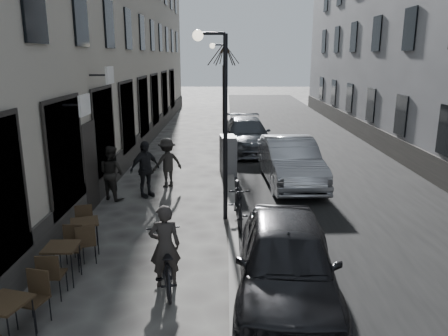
{
  "coord_description": "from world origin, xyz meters",
  "views": [
    {
      "loc": [
        0.01,
        -5.55,
        4.45
      ],
      "look_at": [
        -0.03,
        4.74,
        1.8
      ],
      "focal_mm": 35.0,
      "sensor_mm": 36.0,
      "label": 1
    }
  ],
  "objects_px": {
    "utility_cabinet": "(228,155)",
    "car_near": "(287,260)",
    "tree_near": "(224,52)",
    "bistro_set_a": "(7,319)",
    "car_mid": "(290,161)",
    "streetlamp_far": "(222,81)",
    "car_far": "(246,135)",
    "bicycle": "(165,261)",
    "streetlamp_near": "(219,106)",
    "bistro_set_b": "(63,260)",
    "pedestrian_far": "(145,169)",
    "moped": "(238,204)",
    "tree_far": "(224,53)",
    "bistro_set_c": "(85,233)",
    "pedestrian_mid": "(167,163)",
    "pedestrian_near": "(111,173)"
  },
  "relations": [
    {
      "from": "utility_cabinet",
      "to": "car_near",
      "type": "distance_m",
      "value": 8.98
    },
    {
      "from": "tree_near",
      "to": "bistro_set_a",
      "type": "xyz_separation_m",
      "value": [
        -3.29,
        -20.58,
        -4.18
      ]
    },
    {
      "from": "tree_near",
      "to": "car_near",
      "type": "height_order",
      "value": "tree_near"
    },
    {
      "from": "car_mid",
      "to": "streetlamp_far",
      "type": "bearing_deg",
      "value": 102.9
    },
    {
      "from": "utility_cabinet",
      "to": "car_far",
      "type": "xyz_separation_m",
      "value": [
        0.9,
        4.37,
        0.02
      ]
    },
    {
      "from": "streetlamp_far",
      "to": "car_far",
      "type": "height_order",
      "value": "streetlamp_far"
    },
    {
      "from": "bistro_set_a",
      "to": "bicycle",
      "type": "height_order",
      "value": "bicycle"
    },
    {
      "from": "bicycle",
      "to": "car_far",
      "type": "bearing_deg",
      "value": -111.05
    },
    {
      "from": "streetlamp_near",
      "to": "bistro_set_a",
      "type": "xyz_separation_m",
      "value": [
        -3.22,
        -5.58,
        -2.68
      ]
    },
    {
      "from": "tree_near",
      "to": "car_near",
      "type": "relative_size",
      "value": 1.26
    },
    {
      "from": "streetlamp_near",
      "to": "bistro_set_b",
      "type": "xyz_separation_m",
      "value": [
        -3.1,
        -3.54,
        -2.68
      ]
    },
    {
      "from": "pedestrian_far",
      "to": "car_far",
      "type": "bearing_deg",
      "value": 19.5
    },
    {
      "from": "car_near",
      "to": "moped",
      "type": "bearing_deg",
      "value": 106.9
    },
    {
      "from": "bicycle",
      "to": "car_near",
      "type": "relative_size",
      "value": 0.43
    },
    {
      "from": "car_far",
      "to": "tree_near",
      "type": "bearing_deg",
      "value": 97.42
    },
    {
      "from": "car_near",
      "to": "car_mid",
      "type": "height_order",
      "value": "car_mid"
    },
    {
      "from": "tree_far",
      "to": "bistro_set_c",
      "type": "relative_size",
      "value": 3.63
    },
    {
      "from": "bistro_set_b",
      "to": "bistro_set_c",
      "type": "xyz_separation_m",
      "value": [
        0.02,
        1.41,
        -0.01
      ]
    },
    {
      "from": "bistro_set_b",
      "to": "moped",
      "type": "xyz_separation_m",
      "value": [
        3.62,
        3.13,
        0.1
      ]
    },
    {
      "from": "streetlamp_far",
      "to": "bicycle",
      "type": "height_order",
      "value": "streetlamp_far"
    },
    {
      "from": "car_mid",
      "to": "pedestrian_far",
      "type": "bearing_deg",
      "value": -166.2
    },
    {
      "from": "tree_near",
      "to": "tree_far",
      "type": "bearing_deg",
      "value": 90.0
    },
    {
      "from": "pedestrian_mid",
      "to": "pedestrian_far",
      "type": "height_order",
      "value": "pedestrian_far"
    },
    {
      "from": "tree_near",
      "to": "bicycle",
      "type": "distance_m",
      "value": 19.16
    },
    {
      "from": "bicycle",
      "to": "car_far",
      "type": "height_order",
      "value": "car_far"
    },
    {
      "from": "bistro_set_a",
      "to": "bistro_set_c",
      "type": "distance_m",
      "value": 3.45
    },
    {
      "from": "bistro_set_a",
      "to": "car_near",
      "type": "xyz_separation_m",
      "value": [
        4.53,
        1.44,
        0.29
      ]
    },
    {
      "from": "pedestrian_mid",
      "to": "bistro_set_a",
      "type": "bearing_deg",
      "value": 48.23
    },
    {
      "from": "pedestrian_near",
      "to": "pedestrian_mid",
      "type": "distance_m",
      "value": 2.1
    },
    {
      "from": "bistro_set_c",
      "to": "pedestrian_mid",
      "type": "height_order",
      "value": "pedestrian_mid"
    },
    {
      "from": "pedestrian_near",
      "to": "moped",
      "type": "height_order",
      "value": "pedestrian_near"
    },
    {
      "from": "streetlamp_far",
      "to": "utility_cabinet",
      "type": "xyz_separation_m",
      "value": [
        0.27,
        -7.22,
        -2.41
      ]
    },
    {
      "from": "bistro_set_b",
      "to": "car_far",
      "type": "xyz_separation_m",
      "value": [
        4.27,
        12.69,
        0.29
      ]
    },
    {
      "from": "bicycle",
      "to": "moped",
      "type": "bearing_deg",
      "value": -126.52
    },
    {
      "from": "bicycle",
      "to": "streetlamp_near",
      "type": "bearing_deg",
      "value": -116.73
    },
    {
      "from": "streetlamp_far",
      "to": "pedestrian_near",
      "type": "height_order",
      "value": "streetlamp_far"
    },
    {
      "from": "streetlamp_far",
      "to": "utility_cabinet",
      "type": "distance_m",
      "value": 7.61
    },
    {
      "from": "utility_cabinet",
      "to": "pedestrian_far",
      "type": "relative_size",
      "value": 0.82
    },
    {
      "from": "streetlamp_near",
      "to": "bistro_set_a",
      "type": "height_order",
      "value": "streetlamp_near"
    },
    {
      "from": "car_mid",
      "to": "utility_cabinet",
      "type": "bearing_deg",
      "value": 146.86
    },
    {
      "from": "car_near",
      "to": "moped",
      "type": "distance_m",
      "value": 3.82
    },
    {
      "from": "bistro_set_c",
      "to": "car_mid",
      "type": "relative_size",
      "value": 0.32
    },
    {
      "from": "utility_cabinet",
      "to": "car_far",
      "type": "distance_m",
      "value": 4.46
    },
    {
      "from": "pedestrian_mid",
      "to": "pedestrian_far",
      "type": "xyz_separation_m",
      "value": [
        -0.57,
        -1.1,
        0.06
      ]
    },
    {
      "from": "bistro_set_a",
      "to": "pedestrian_near",
      "type": "distance_m",
      "value": 7.32
    },
    {
      "from": "tree_far",
      "to": "pedestrian_mid",
      "type": "xyz_separation_m",
      "value": [
        -1.92,
        -17.88,
        -3.8
      ]
    },
    {
      "from": "pedestrian_near",
      "to": "car_mid",
      "type": "relative_size",
      "value": 0.35
    },
    {
      "from": "bistro_set_b",
      "to": "pedestrian_near",
      "type": "bearing_deg",
      "value": 91.93
    },
    {
      "from": "utility_cabinet",
      "to": "pedestrian_near",
      "type": "distance_m",
      "value": 4.8
    },
    {
      "from": "bistro_set_b",
      "to": "pedestrian_mid",
      "type": "relative_size",
      "value": 0.92
    }
  ]
}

